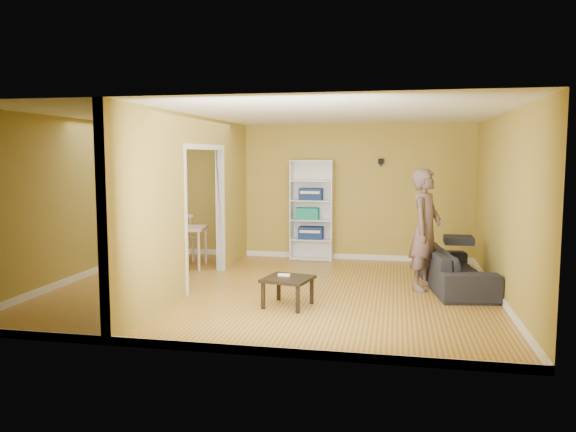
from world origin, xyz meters
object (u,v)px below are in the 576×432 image
(sofa, at_px, (455,263))
(chair_near, at_px, (164,247))
(person, at_px, (426,219))
(bookshelf, at_px, (312,210))
(dining_table, at_px, (173,231))
(chair_left, at_px, (134,238))
(chair_far, at_px, (185,237))
(coffee_table, at_px, (288,282))

(sofa, distance_m, chair_near, 4.74)
(sofa, distance_m, person, 0.83)
(person, height_order, bookshelf, person)
(dining_table, distance_m, chair_left, 0.77)
(person, bearing_deg, chair_far, 94.30)
(sofa, bearing_deg, chair_near, 80.75)
(sofa, height_order, person, person)
(coffee_table, relative_size, chair_near, 0.62)
(bookshelf, bearing_deg, chair_near, -140.07)
(bookshelf, xyz_separation_m, dining_table, (-2.36, -1.21, -0.31))
(sofa, xyz_separation_m, person, (-0.46, -0.14, 0.67))
(chair_near, distance_m, chair_far, 1.23)
(chair_left, distance_m, chair_far, 0.96)
(sofa, xyz_separation_m, dining_table, (-4.85, 0.76, 0.26))
(bookshelf, bearing_deg, sofa, -38.33)
(person, xyz_separation_m, bookshelf, (-2.03, 2.11, -0.10))
(sofa, distance_m, chair_left, 5.66)
(chair_near, xyz_separation_m, chair_far, (-0.10, 1.23, -0.02))
(sofa, xyz_separation_m, chair_left, (-5.61, 0.75, 0.12))
(dining_table, relative_size, chair_left, 1.13)
(sofa, bearing_deg, bookshelf, 43.50)
(dining_table, height_order, chair_near, chair_near)
(coffee_table, xyz_separation_m, chair_near, (-2.44, 1.59, 0.14))
(chair_left, bearing_deg, dining_table, 67.42)
(bookshelf, distance_m, coffee_table, 3.53)
(sofa, distance_m, coffee_table, 2.74)
(person, xyz_separation_m, chair_far, (-4.37, 1.46, -0.61))
(dining_table, height_order, chair_left, chair_left)
(coffee_table, relative_size, chair_far, 0.65)
(person, height_order, chair_left, person)
(chair_left, bearing_deg, chair_near, 29.88)
(sofa, relative_size, chair_near, 2.16)
(sofa, height_order, bookshelf, bookshelf)
(bookshelf, bearing_deg, person, -46.14)
(chair_far, bearing_deg, bookshelf, 178.88)
(chair_left, bearing_deg, sofa, 59.13)
(person, distance_m, coffee_table, 2.40)
(person, distance_m, dining_table, 4.50)
(chair_near, bearing_deg, chair_far, 80.24)
(dining_table, bearing_deg, sofa, -8.85)
(chair_far, bearing_deg, sofa, 148.12)
(coffee_table, relative_size, dining_table, 0.51)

